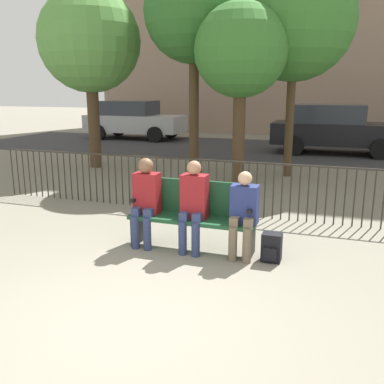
{
  "coord_description": "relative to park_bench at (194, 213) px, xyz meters",
  "views": [
    {
      "loc": [
        1.78,
        -3.16,
        2.13
      ],
      "look_at": [
        0.0,
        2.02,
        0.8
      ],
      "focal_mm": 40.0,
      "sensor_mm": 36.0,
      "label": 1
    }
  ],
  "objects": [
    {
      "name": "parked_car_0",
      "position": [
        -6.66,
        11.5,
        0.35
      ],
      "size": [
        4.2,
        1.94,
        1.62
      ],
      "color": "#B7B7BC",
      "rests_on": "ground"
    },
    {
      "name": "tree_1",
      "position": [
        -4.57,
        4.99,
        2.82
      ],
      "size": [
        2.67,
        2.67,
        4.68
      ],
      "color": "#4C3823",
      "rests_on": "ground"
    },
    {
      "name": "tree_2",
      "position": [
        -1.68,
        4.96,
        3.36
      ],
      "size": [
        2.39,
        2.39,
        5.09
      ],
      "color": "#4C3823",
      "rests_on": "ground"
    },
    {
      "name": "seated_person_0",
      "position": [
        -0.65,
        -0.13,
        0.19
      ],
      "size": [
        0.34,
        0.39,
        1.22
      ],
      "color": "navy",
      "rests_on": "ground"
    },
    {
      "name": "seated_person_2",
      "position": [
        0.71,
        -0.13,
        0.13
      ],
      "size": [
        0.34,
        0.39,
        1.12
      ],
      "color": "brown",
      "rests_on": "ground"
    },
    {
      "name": "tree_0",
      "position": [
        -0.37,
        4.22,
        2.4
      ],
      "size": [
        2.03,
        2.03,
        3.95
      ],
      "color": "#4C3823",
      "rests_on": "ground"
    },
    {
      "name": "park_bench",
      "position": [
        0.0,
        0.0,
        0.0
      ],
      "size": [
        1.72,
        0.45,
        0.92
      ],
      "color": "#194728",
      "rests_on": "ground"
    },
    {
      "name": "fence_railing",
      "position": [
        -0.02,
        1.68,
        0.07
      ],
      "size": [
        9.01,
        0.03,
        0.95
      ],
      "color": "#2D2823",
      "rests_on": "ground"
    },
    {
      "name": "backpack",
      "position": [
        1.08,
        -0.14,
        -0.31
      ],
      "size": [
        0.24,
        0.24,
        0.37
      ],
      "color": "black",
      "rests_on": "ground"
    },
    {
      "name": "tree_3",
      "position": [
        0.61,
        5.46,
        3.16
      ],
      "size": [
        2.78,
        2.78,
        5.05
      ],
      "color": "#4C3823",
      "rests_on": "ground"
    },
    {
      "name": "parked_car_1",
      "position": [
        1.62,
        9.79,
        0.35
      ],
      "size": [
        4.2,
        1.94,
        1.62
      ],
      "color": "black",
      "rests_on": "ground"
    },
    {
      "name": "street_surface",
      "position": [
        0.0,
        9.9,
        -0.49
      ],
      "size": [
        24.0,
        6.0,
        0.01
      ],
      "color": "#333335",
      "rests_on": "ground"
    },
    {
      "name": "ground_plane",
      "position": [
        0.0,
        -2.1,
        -0.49
      ],
      "size": [
        80.0,
        80.0,
        0.0
      ],
      "primitive_type": "plane",
      "color": "gray"
    },
    {
      "name": "seated_person_1",
      "position": [
        0.04,
        -0.13,
        0.18
      ],
      "size": [
        0.34,
        0.39,
        1.22
      ],
      "color": "navy",
      "rests_on": "ground"
    }
  ]
}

